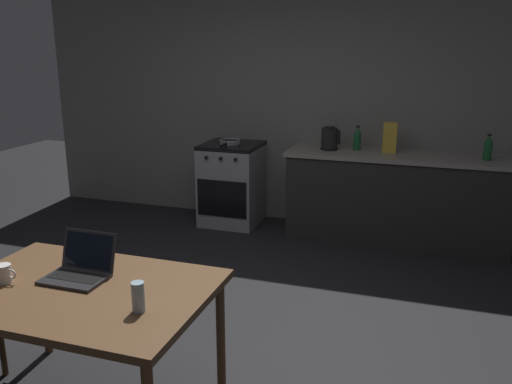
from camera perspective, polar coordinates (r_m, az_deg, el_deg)
The scene contains 13 objects.
ground_plane at distance 3.80m, azimuth -7.61°, elevation -14.83°, with size 12.00×12.00×0.00m, color black.
back_wall at distance 5.77m, azimuth 6.51°, elevation 9.84°, with size 6.40×0.10×2.70m, color slate.
kitchen_counter at distance 5.48m, azimuth 14.67°, elevation -0.55°, with size 2.16×0.64×0.88m.
stove_oven at distance 5.83m, azimuth -2.57°, elevation 0.90°, with size 0.60×0.62×0.88m.
dining_table at distance 2.92m, azimuth -18.06°, elevation -10.79°, with size 1.31×0.92×0.72m.
laptop at distance 3.00m, azimuth -18.26°, elevation -7.81°, with size 0.32×0.29×0.22m.
electric_kettle at distance 5.43m, azimuth 7.82°, elevation 5.65°, with size 0.19×0.17×0.23m.
bottle at distance 5.32m, azimuth 23.43°, elevation 4.32°, with size 0.08×0.08×0.24m.
frying_pan at distance 5.71m, azimuth -2.83°, elevation 5.36°, with size 0.23×0.40×0.05m.
coffee_mug at distance 3.08m, azimuth -25.17°, elevation -7.87°, with size 0.12×0.08×0.10m.
drinking_glass at distance 2.56m, azimuth -12.41°, elevation -10.83°, with size 0.06×0.06×0.14m.
cereal_box at distance 5.37m, azimuth 14.04°, elevation 5.63°, with size 0.13×0.05×0.30m.
bottle_b at distance 5.47m, azimuth 10.72°, elevation 5.61°, with size 0.07×0.07×0.24m.
Camera 1 is at (1.48, -2.93, 1.91)m, focal length 37.65 mm.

